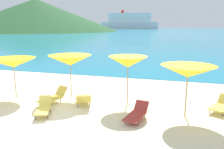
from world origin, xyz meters
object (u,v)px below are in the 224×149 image
umbrella_3 (13,63)px  lounge_chair_8 (43,108)px  umbrella_6 (188,71)px  lounge_chair_6 (53,97)px  umbrella_4 (70,60)px  cruise_ship (129,22)px  lounge_chair_9 (83,99)px  lounge_chair_2 (221,105)px  lounge_chair_10 (137,113)px  umbrella_5 (128,62)px

umbrella_3 → lounge_chair_8: size_ratio=1.71×
umbrella_6 → lounge_chair_6: size_ratio=1.33×
umbrella_4 → cruise_ship: 251.50m
umbrella_3 → cruise_ship: bearing=100.5°
lounge_chair_6 → lounge_chair_9: bearing=20.5°
umbrella_3 → umbrella_4: 2.91m
lounge_chair_2 → cruise_ship: bearing=131.2°
umbrella_4 → umbrella_6: 5.82m
umbrella_3 → lounge_chair_2: 10.18m
lounge_chair_2 → lounge_chair_6: (-7.65, -1.04, 0.02)m
lounge_chair_9 → lounge_chair_8: bearing=25.2°
lounge_chair_2 → lounge_chair_10: lounge_chair_2 is taller
umbrella_6 → lounge_chair_10: 2.64m
umbrella_6 → lounge_chair_8: umbrella_6 is taller
umbrella_3 → lounge_chair_9: umbrella_3 is taller
lounge_chair_8 → lounge_chair_9: (1.15, 1.54, 0.00)m
umbrella_3 → umbrella_6: size_ratio=1.10×
umbrella_4 → lounge_chair_10: 4.64m
umbrella_4 → lounge_chair_2: 7.44m
lounge_chair_9 → umbrella_4: bearing=-70.5°
umbrella_5 → lounge_chair_8: umbrella_5 is taller
umbrella_5 → umbrella_3: bearing=-173.6°
umbrella_4 → cruise_ship: size_ratio=0.04×
lounge_chair_8 → cruise_ship: (-48.60, 249.26, 7.37)m
umbrella_5 → cruise_ship: size_ratio=0.04×
umbrella_4 → lounge_chair_10: size_ratio=1.38×
lounge_chair_6 → lounge_chair_10: (4.24, -0.84, -0.06)m
lounge_chair_2 → lounge_chair_9: (-6.12, -0.95, 0.03)m
lounge_chair_6 → lounge_chair_9: size_ratio=1.04×
umbrella_6 → cruise_ship: cruise_ship is taller
umbrella_4 → lounge_chair_6: size_ratio=1.37×
lounge_chair_9 → lounge_chair_2: bearing=160.9°
lounge_chair_10 → cruise_ship: bearing=112.2°
umbrella_3 → lounge_chair_6: size_ratio=1.46×
lounge_chair_9 → umbrella_3: bearing=-30.8°
umbrella_3 → umbrella_6: (8.50, -0.28, 0.08)m
lounge_chair_6 → lounge_chair_10: 4.32m
umbrella_3 → lounge_chair_9: (3.91, -0.20, -1.52)m
umbrella_3 → umbrella_5: size_ratio=1.05×
umbrella_6 → lounge_chair_8: 6.13m
lounge_chair_2 → lounge_chair_8: (-7.28, -2.49, 0.03)m
umbrella_4 → lounge_chair_6: umbrella_4 is taller
lounge_chair_8 → umbrella_5: bearing=14.8°
cruise_ship → lounge_chair_9: bearing=-89.1°
umbrella_3 → lounge_chair_10: umbrella_3 is taller
umbrella_6 → lounge_chair_9: umbrella_6 is taller
lounge_chair_10 → lounge_chair_2: bearing=39.2°
lounge_chair_6 → cruise_ship: 252.57m
umbrella_3 → lounge_chair_9: 4.20m
lounge_chair_2 → umbrella_4: bearing=-152.2°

